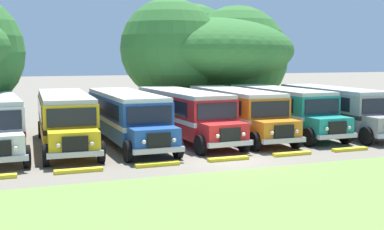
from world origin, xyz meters
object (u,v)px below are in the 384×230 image
(parked_bus_slot_1, at_px, (65,117))
(parked_bus_slot_2, at_px, (127,115))
(parked_bus_slot_3, at_px, (184,112))
(broad_shade_tree, at_px, (208,51))
(parked_bus_slot_6, at_px, (334,107))
(parked_bus_slot_5, at_px, (281,108))
(parked_bus_slot_4, at_px, (236,110))

(parked_bus_slot_1, bearing_deg, parked_bus_slot_2, 86.05)
(parked_bus_slot_1, xyz_separation_m, parked_bus_slot_3, (6.78, 0.04, 0.00))
(broad_shade_tree, bearing_deg, parked_bus_slot_1, -139.95)
(parked_bus_slot_2, bearing_deg, parked_bus_slot_1, -97.12)
(parked_bus_slot_6, relative_size, broad_shade_tree, 0.74)
(broad_shade_tree, bearing_deg, parked_bus_slot_2, -130.38)
(parked_bus_slot_3, height_order, parked_bus_slot_5, same)
(parked_bus_slot_4, bearing_deg, parked_bus_slot_3, -90.29)
(parked_bus_slot_6, height_order, broad_shade_tree, broad_shade_tree)
(parked_bus_slot_5, bearing_deg, parked_bus_slot_3, -88.75)
(parked_bus_slot_1, relative_size, parked_bus_slot_6, 1.00)
(broad_shade_tree, bearing_deg, parked_bus_slot_3, -118.97)
(parked_bus_slot_5, distance_m, broad_shade_tree, 11.07)
(parked_bus_slot_1, distance_m, parked_bus_slot_6, 16.77)
(parked_bus_slot_2, xyz_separation_m, broad_shade_tree, (9.34, 10.98, 3.67))
(parked_bus_slot_1, relative_size, broad_shade_tree, 0.74)
(parked_bus_slot_2, xyz_separation_m, parked_bus_slot_6, (13.46, -0.24, 0.00))
(parked_bus_slot_1, relative_size, parked_bus_slot_3, 1.00)
(parked_bus_slot_4, bearing_deg, parked_bus_slot_5, 94.57)
(parked_bus_slot_3, bearing_deg, parked_bus_slot_5, 88.31)
(parked_bus_slot_5, height_order, parked_bus_slot_6, same)
(parked_bus_slot_1, bearing_deg, parked_bus_slot_3, 92.55)
(parked_bus_slot_2, relative_size, parked_bus_slot_6, 1.00)
(parked_bus_slot_2, relative_size, parked_bus_slot_5, 1.00)
(parked_bus_slot_1, distance_m, broad_shade_tree, 16.91)
(parked_bus_slot_1, distance_m, parked_bus_slot_4, 10.08)
(parked_bus_slot_5, bearing_deg, broad_shade_tree, -176.25)
(parked_bus_slot_1, bearing_deg, broad_shade_tree, 132.26)
(parked_bus_slot_1, xyz_separation_m, broad_shade_tree, (12.64, 10.62, 3.67))
(parked_bus_slot_2, xyz_separation_m, parked_bus_slot_3, (3.48, 0.40, 0.00))
(parked_bus_slot_1, height_order, parked_bus_slot_5, same)
(parked_bus_slot_2, height_order, broad_shade_tree, broad_shade_tree)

